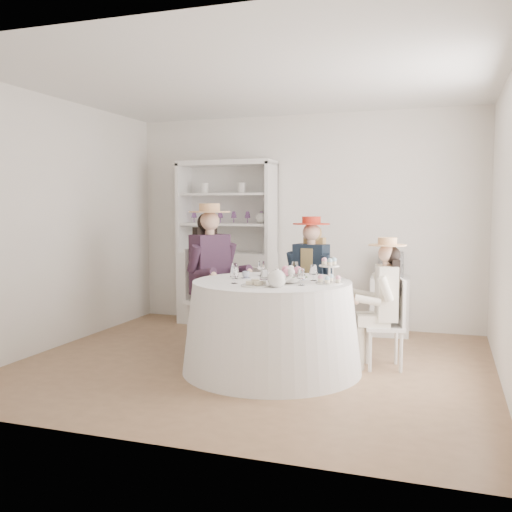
% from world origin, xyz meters
% --- Properties ---
extents(ground, '(4.50, 4.50, 0.00)m').
position_xyz_m(ground, '(0.00, 0.00, 0.00)').
color(ground, brown).
rests_on(ground, ground).
extents(ceiling, '(4.50, 4.50, 0.00)m').
position_xyz_m(ceiling, '(0.00, 0.00, 2.70)').
color(ceiling, white).
rests_on(ceiling, wall_back).
extents(wall_back, '(4.50, 0.00, 4.50)m').
position_xyz_m(wall_back, '(0.00, 2.00, 1.35)').
color(wall_back, white).
rests_on(wall_back, ground).
extents(wall_front, '(4.50, 0.00, 4.50)m').
position_xyz_m(wall_front, '(0.00, -2.00, 1.35)').
color(wall_front, white).
rests_on(wall_front, ground).
extents(wall_left, '(0.00, 4.50, 4.50)m').
position_xyz_m(wall_left, '(-2.25, 0.00, 1.35)').
color(wall_left, white).
rests_on(wall_left, ground).
extents(wall_right, '(0.00, 4.50, 4.50)m').
position_xyz_m(wall_right, '(2.25, 0.00, 1.35)').
color(wall_right, white).
rests_on(wall_right, ground).
extents(tea_table, '(1.67, 1.67, 0.85)m').
position_xyz_m(tea_table, '(0.24, -0.15, 0.42)').
color(tea_table, white).
rests_on(tea_table, ground).
extents(hutch, '(1.34, 0.70, 2.12)m').
position_xyz_m(hutch, '(-0.94, 1.74, 0.75)').
color(hutch, silver).
rests_on(hutch, ground).
extents(side_table, '(0.47, 0.47, 0.69)m').
position_xyz_m(side_table, '(1.14, 1.75, 0.35)').
color(side_table, silver).
rests_on(side_table, ground).
extents(hatbox, '(0.38, 0.38, 0.30)m').
position_xyz_m(hatbox, '(1.14, 1.75, 0.85)').
color(hatbox, black).
rests_on(hatbox, side_table).
extents(guest_left, '(0.67, 0.62, 1.57)m').
position_xyz_m(guest_left, '(-0.63, 0.46, 0.88)').
color(guest_left, silver).
rests_on(guest_left, ground).
extents(guest_mid, '(0.54, 0.57, 1.42)m').
position_xyz_m(guest_mid, '(0.35, 0.91, 0.81)').
color(guest_mid, silver).
rests_on(guest_mid, ground).
extents(guest_right, '(0.50, 0.47, 1.24)m').
position_xyz_m(guest_right, '(1.22, 0.26, 0.70)').
color(guest_right, silver).
rests_on(guest_right, ground).
extents(spare_chair, '(0.50, 0.50, 0.86)m').
position_xyz_m(spare_chair, '(-0.19, 0.89, 0.46)').
color(spare_chair, silver).
rests_on(spare_chair, ground).
extents(teacup_a, '(0.08, 0.08, 0.06)m').
position_xyz_m(teacup_a, '(-0.05, -0.06, 0.88)').
color(teacup_a, white).
rests_on(teacup_a, tea_table).
extents(teacup_b, '(0.07, 0.07, 0.06)m').
position_xyz_m(teacup_b, '(0.28, 0.11, 0.87)').
color(teacup_b, white).
rests_on(teacup_b, tea_table).
extents(teacup_c, '(0.12, 0.12, 0.08)m').
position_xyz_m(teacup_c, '(0.46, 0.03, 0.88)').
color(teacup_c, white).
rests_on(teacup_c, tea_table).
extents(flower_bowl, '(0.29, 0.29, 0.06)m').
position_xyz_m(flower_bowl, '(0.44, -0.26, 0.87)').
color(flower_bowl, white).
rests_on(flower_bowl, tea_table).
extents(flower_arrangement, '(0.18, 0.19, 0.07)m').
position_xyz_m(flower_arrangement, '(0.44, -0.14, 0.93)').
color(flower_arrangement, pink).
rests_on(flower_arrangement, tea_table).
extents(table_teapot, '(0.23, 0.16, 0.17)m').
position_xyz_m(table_teapot, '(0.40, -0.53, 0.92)').
color(table_teapot, white).
rests_on(table_teapot, tea_table).
extents(sandwich_plate, '(0.26, 0.26, 0.06)m').
position_xyz_m(sandwich_plate, '(0.21, -0.52, 0.86)').
color(sandwich_plate, white).
rests_on(sandwich_plate, tea_table).
extents(cupcake_stand, '(0.24, 0.24, 0.23)m').
position_xyz_m(cupcake_stand, '(0.78, -0.17, 0.93)').
color(cupcake_stand, white).
rests_on(cupcake_stand, tea_table).
extents(stemware_set, '(0.83, 0.83, 0.15)m').
position_xyz_m(stemware_set, '(0.24, -0.15, 0.92)').
color(stemware_set, white).
rests_on(stemware_set, tea_table).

